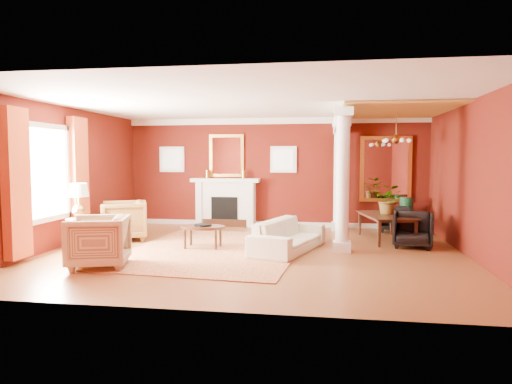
% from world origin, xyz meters
% --- Properties ---
extents(ground, '(8.00, 8.00, 0.00)m').
position_xyz_m(ground, '(0.00, 0.00, 0.00)').
color(ground, brown).
rests_on(ground, ground).
extents(room_shell, '(8.04, 7.04, 2.92)m').
position_xyz_m(room_shell, '(0.00, 0.00, 2.02)').
color(room_shell, '#590E0C').
rests_on(room_shell, ground).
extents(fireplace, '(1.85, 0.42, 1.29)m').
position_xyz_m(fireplace, '(-1.30, 3.32, 0.65)').
color(fireplace, white).
rests_on(fireplace, ground).
extents(overmantel_mirror, '(0.95, 0.07, 1.15)m').
position_xyz_m(overmantel_mirror, '(-1.30, 3.45, 1.90)').
color(overmantel_mirror, gold).
rests_on(overmantel_mirror, fireplace).
extents(flank_window_left, '(0.70, 0.07, 0.70)m').
position_xyz_m(flank_window_left, '(-2.85, 3.46, 1.80)').
color(flank_window_left, white).
rests_on(flank_window_left, room_shell).
extents(flank_window_right, '(0.70, 0.07, 0.70)m').
position_xyz_m(flank_window_right, '(0.25, 3.46, 1.80)').
color(flank_window_right, white).
rests_on(flank_window_right, room_shell).
extents(left_window, '(0.21, 2.55, 2.60)m').
position_xyz_m(left_window, '(-3.89, -0.60, 1.42)').
color(left_window, white).
rests_on(left_window, room_shell).
extents(column_front, '(0.36, 0.36, 2.80)m').
position_xyz_m(column_front, '(1.70, 0.30, 1.43)').
color(column_front, white).
rests_on(column_front, ground).
extents(column_back, '(0.36, 0.36, 2.80)m').
position_xyz_m(column_back, '(1.70, 3.00, 1.43)').
color(column_back, white).
rests_on(column_back, ground).
extents(header_beam, '(0.30, 3.20, 0.32)m').
position_xyz_m(header_beam, '(1.70, 1.90, 2.62)').
color(header_beam, white).
rests_on(header_beam, column_front).
extents(amber_ceiling, '(2.30, 3.40, 0.04)m').
position_xyz_m(amber_ceiling, '(2.85, 1.75, 2.87)').
color(amber_ceiling, gold).
rests_on(amber_ceiling, room_shell).
extents(dining_mirror, '(1.30, 0.07, 1.70)m').
position_xyz_m(dining_mirror, '(2.90, 3.45, 1.55)').
color(dining_mirror, gold).
rests_on(dining_mirror, room_shell).
extents(chandelier, '(0.60, 0.62, 0.75)m').
position_xyz_m(chandelier, '(2.90, 1.80, 2.25)').
color(chandelier, '#B9893A').
rests_on(chandelier, room_shell).
extents(crown_trim, '(8.00, 0.08, 0.16)m').
position_xyz_m(crown_trim, '(0.00, 3.46, 2.82)').
color(crown_trim, white).
rests_on(crown_trim, room_shell).
extents(base_trim, '(8.00, 0.08, 0.12)m').
position_xyz_m(base_trim, '(0.00, 3.46, 0.06)').
color(base_trim, white).
rests_on(base_trim, ground).
extents(rug, '(3.63, 4.63, 0.02)m').
position_xyz_m(rug, '(-0.79, 0.08, 0.01)').
color(rug, maroon).
rests_on(rug, ground).
extents(sofa, '(1.23, 2.20, 0.83)m').
position_xyz_m(sofa, '(0.67, 0.20, 0.41)').
color(sofa, '#F1E9CB').
rests_on(sofa, ground).
extents(armchair_leopard, '(1.19, 1.22, 0.97)m').
position_xyz_m(armchair_leopard, '(-3.09, 0.88, 0.49)').
color(armchair_leopard, black).
rests_on(armchair_leopard, ground).
extents(armchair_stripe, '(1.09, 1.13, 0.96)m').
position_xyz_m(armchair_stripe, '(-2.39, -1.62, 0.48)').
color(armchair_stripe, tan).
rests_on(armchair_stripe, ground).
extents(coffee_table, '(0.91, 0.91, 0.46)m').
position_xyz_m(coffee_table, '(-1.08, 0.21, 0.41)').
color(coffee_table, black).
rests_on(coffee_table, ground).
extents(coffee_book, '(0.15, 0.05, 0.21)m').
position_xyz_m(coffee_book, '(-1.15, 0.13, 0.57)').
color(coffee_book, black).
rests_on(coffee_book, coffee_table).
extents(side_table, '(0.53, 0.53, 1.33)m').
position_xyz_m(side_table, '(-3.50, -0.27, 0.88)').
color(side_table, black).
rests_on(side_table, ground).
extents(dining_table, '(0.89, 1.75, 0.93)m').
position_xyz_m(dining_table, '(2.74, 1.68, 0.46)').
color(dining_table, black).
rests_on(dining_table, ground).
extents(dining_chair_near, '(0.89, 0.86, 0.79)m').
position_xyz_m(dining_chair_near, '(3.16, 0.98, 0.40)').
color(dining_chair_near, black).
rests_on(dining_chair_near, ground).
extents(dining_chair_far, '(0.82, 0.79, 0.74)m').
position_xyz_m(dining_chair_far, '(3.09, 3.00, 0.37)').
color(dining_chair_far, black).
rests_on(dining_chair_far, ground).
extents(green_urn, '(0.37, 0.37, 0.88)m').
position_xyz_m(green_urn, '(3.36, 2.99, 0.34)').
color(green_urn, '#133B20').
rests_on(green_urn, ground).
extents(potted_plant, '(0.80, 0.83, 0.52)m').
position_xyz_m(potted_plant, '(2.77, 1.76, 1.19)').
color(potted_plant, '#26591E').
rests_on(potted_plant, dining_table).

